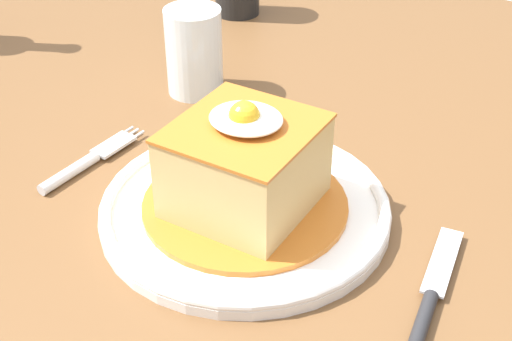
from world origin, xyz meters
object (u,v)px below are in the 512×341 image
at_px(main_plate, 245,208).
at_px(knife, 428,306).
at_px(fork, 84,163).
at_px(drinking_glass, 194,57).

bearing_deg(main_plate, knife, -9.42).
relative_size(main_plate, fork, 1.93).
relative_size(main_plate, drinking_glass, 2.61).
height_order(main_plate, drinking_glass, drinking_glass).
xyz_separation_m(knife, drinking_glass, (-0.37, 0.21, 0.04)).
distance_m(main_plate, drinking_glass, 0.26).
height_order(fork, drinking_glass, drinking_glass).
relative_size(knife, drinking_glass, 1.58).
xyz_separation_m(main_plate, knife, (0.19, -0.03, -0.00)).
relative_size(fork, drinking_glass, 1.35).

